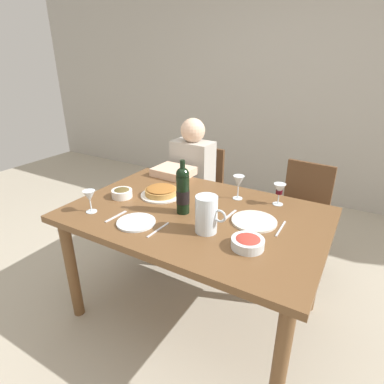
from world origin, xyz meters
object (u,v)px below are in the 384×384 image
at_px(water_pitcher, 206,216).
at_px(baked_tart, 161,192).
at_px(wine_glass_right_diner, 238,182).
at_px(dinner_plate_right_setting, 136,222).
at_px(salad_bowl, 248,242).
at_px(wine_glass_centre, 279,190).
at_px(wine_glass_left_diner, 90,197).
at_px(chair_right, 301,212).
at_px(dinner_plate_left_setting, 254,221).
at_px(olive_bowl, 122,193).
at_px(diner_left, 185,186).
at_px(dining_table, 195,225).
at_px(wine_bottle, 183,190).
at_px(chair_left, 200,189).

xyz_separation_m(water_pitcher, baked_tart, (-0.48, 0.26, -0.06)).
height_order(wine_glass_right_diner, dinner_plate_right_setting, wine_glass_right_diner).
height_order(salad_bowl, wine_glass_centre, wine_glass_centre).
relative_size(water_pitcher, wine_glass_centre, 1.46).
distance_m(salad_bowl, wine_glass_left_diner, 0.95).
xyz_separation_m(water_pitcher, chair_right, (0.30, 1.03, -0.35)).
bearing_deg(dinner_plate_left_setting, olive_bowl, -172.57).
bearing_deg(diner_left, wine_glass_left_diner, 87.27).
xyz_separation_m(water_pitcher, wine_glass_left_diner, (-0.70, -0.14, 0.01)).
relative_size(dining_table, baked_tart, 5.50).
bearing_deg(dining_table, dinner_plate_right_setting, -126.77).
distance_m(wine_glass_left_diner, diner_left, 0.97).
xyz_separation_m(wine_glass_left_diner, diner_left, (0.08, 0.94, -0.24)).
bearing_deg(olive_bowl, wine_glass_centre, 24.02).
height_order(salad_bowl, dinner_plate_right_setting, salad_bowl).
xyz_separation_m(salad_bowl, dinner_plate_left_setting, (-0.06, 0.26, -0.02)).
relative_size(olive_bowl, wine_glass_right_diner, 0.85).
relative_size(wine_bottle, dinner_plate_right_setting, 1.50).
bearing_deg(water_pitcher, dinner_plate_left_setting, 50.54).
relative_size(salad_bowl, olive_bowl, 1.20).
height_order(wine_bottle, wine_glass_centre, wine_bottle).
distance_m(wine_glass_centre, chair_left, 1.05).
bearing_deg(wine_bottle, wine_glass_left_diner, -150.39).
distance_m(wine_glass_right_diner, dinner_plate_right_setting, 0.70).
height_order(wine_bottle, wine_glass_right_diner, wine_bottle).
xyz_separation_m(salad_bowl, wine_glass_right_diner, (-0.26, 0.51, 0.08)).
distance_m(diner_left, chair_right, 0.95).
distance_m(dining_table, wine_glass_right_diner, 0.39).
bearing_deg(wine_bottle, olive_bowl, -178.10).
bearing_deg(wine_glass_left_diner, dinner_plate_right_setting, 4.41).
bearing_deg(baked_tart, salad_bowl, -22.35).
bearing_deg(water_pitcher, wine_glass_left_diner, -168.34).
height_order(baked_tart, wine_glass_left_diner, wine_glass_left_diner).
relative_size(dining_table, diner_left, 1.29).
xyz_separation_m(salad_bowl, dinner_plate_right_setting, (-0.62, -0.08, -0.02)).
relative_size(baked_tart, chair_right, 0.31).
height_order(wine_bottle, salad_bowl, wine_bottle).
bearing_deg(wine_glass_right_diner, wine_glass_left_diner, -137.70).
distance_m(wine_glass_right_diner, dinner_plate_left_setting, 0.34).
relative_size(dining_table, wine_glass_left_diner, 11.06).
height_order(water_pitcher, chair_left, water_pitcher).
distance_m(water_pitcher, dinner_plate_left_setting, 0.30).
bearing_deg(dinner_plate_right_setting, chair_right, 59.75).
xyz_separation_m(water_pitcher, wine_glass_right_diner, (-0.02, 0.47, 0.03)).
bearing_deg(chair_left, salad_bowl, 130.80).
distance_m(dinner_plate_right_setting, chair_right, 1.36).
bearing_deg(wine_bottle, dinner_plate_right_setting, -122.12).
distance_m(wine_glass_left_diner, dinner_plate_left_setting, 0.96).
xyz_separation_m(wine_glass_centre, dinner_plate_right_setting, (-0.61, -0.64, -0.09)).
bearing_deg(dinner_plate_right_setting, chair_left, 101.44).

